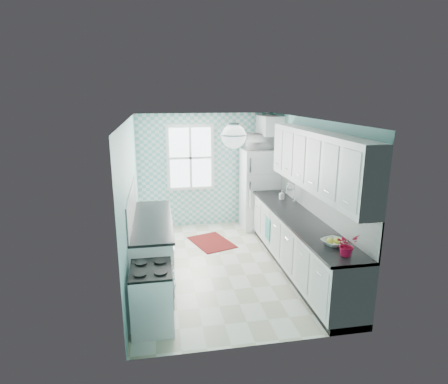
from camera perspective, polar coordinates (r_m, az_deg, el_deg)
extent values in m
cube|color=white|center=(6.65, -0.04, -11.12)|extent=(3.00, 4.40, 0.02)
cube|color=white|center=(6.01, -0.05, 11.09)|extent=(3.00, 4.40, 0.02)
cube|color=#74B7B3|center=(8.34, -2.72, 3.33)|extent=(3.00, 0.02, 2.50)
cube|color=#74B7B3|center=(4.17, 5.37, -8.45)|extent=(3.00, 0.02, 2.50)
cube|color=#74B7B3|center=(6.14, -14.06, -1.23)|extent=(0.02, 4.40, 2.50)
cube|color=#74B7B3|center=(6.64, 12.90, 0.03)|extent=(0.02, 4.40, 2.50)
cube|color=#65BDB9|center=(8.32, -2.70, 3.30)|extent=(3.00, 0.01, 2.50)
cube|color=white|center=(8.20, -5.14, 5.23)|extent=(1.04, 0.05, 1.44)
cube|color=white|center=(8.19, -5.13, 5.21)|extent=(0.90, 0.02, 1.30)
cube|color=white|center=(6.29, 14.09, -1.37)|extent=(0.02, 3.60, 0.51)
cube|color=white|center=(6.08, -13.87, -1.91)|extent=(0.02, 2.15, 0.51)
cube|color=silver|center=(5.90, 13.93, 4.62)|extent=(0.33, 3.20, 0.90)
cube|color=silver|center=(8.11, 6.84, 10.06)|extent=(0.40, 0.74, 0.40)
cylinder|color=silver|center=(5.22, 1.52, 10.23)|extent=(0.14, 0.14, 0.04)
cylinder|color=silver|center=(5.23, 1.52, 9.46)|extent=(0.02, 0.02, 0.12)
sphere|color=white|center=(5.24, 1.51, 8.48)|extent=(0.34, 0.34, 0.34)
cube|color=white|center=(6.42, 11.30, -7.91)|extent=(0.60, 3.60, 0.90)
cube|color=black|center=(6.25, 11.39, -3.94)|extent=(0.63, 3.60, 0.04)
cube|color=white|center=(6.31, -10.82, -8.29)|extent=(0.60, 2.15, 0.90)
cube|color=black|center=(6.15, -10.89, -4.24)|extent=(0.63, 2.15, 0.04)
cube|color=white|center=(8.22, 5.41, 0.44)|extent=(0.76, 0.72, 1.75)
cube|color=silver|center=(7.79, 6.19, 2.67)|extent=(0.75, 0.01, 0.02)
cube|color=silver|center=(7.65, 4.02, 4.11)|extent=(0.03, 0.03, 0.30)
cube|color=silver|center=(7.78, 3.94, -0.33)|extent=(0.03, 0.03, 0.54)
cube|color=silver|center=(4.98, -10.88, -15.51)|extent=(0.51, 0.65, 0.77)
cube|color=black|center=(4.80, -11.11, -11.54)|extent=(0.51, 0.65, 0.03)
cube|color=black|center=(4.96, -7.79, -14.90)|extent=(0.01, 0.43, 0.26)
cube|color=silver|center=(6.95, 9.19, -1.95)|extent=(0.49, 0.41, 0.12)
cylinder|color=silver|center=(6.96, 10.63, -0.29)|extent=(0.02, 0.02, 0.30)
torus|color=silver|center=(6.89, 10.17, 1.21)|extent=(0.16, 0.02, 0.16)
cube|color=maroon|center=(7.58, -1.89, -7.66)|extent=(0.95, 1.13, 0.02)
cube|color=#69B6B4|center=(6.98, 6.66, -5.60)|extent=(0.08, 0.27, 0.41)
imported|color=white|center=(5.22, 16.37, -7.38)|extent=(0.38, 0.38, 0.07)
imported|color=#B53726|center=(4.90, 18.22, -7.64)|extent=(0.31, 0.28, 0.29)
imported|color=#96BAD1|center=(7.22, 8.80, -0.41)|extent=(0.08, 0.08, 0.18)
imported|color=white|center=(8.03, 5.59, 7.67)|extent=(0.62, 0.44, 0.33)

